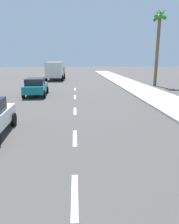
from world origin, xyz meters
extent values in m
plane|color=#423F3D|center=(0.00, 20.00, 0.00)|extent=(160.00, 160.00, 0.00)
cube|color=#9E998E|center=(7.06, 22.00, 0.07)|extent=(3.60, 80.00, 0.14)
cube|color=white|center=(0.00, 8.87, 0.00)|extent=(0.16, 1.80, 0.01)
cube|color=white|center=(0.00, 12.69, 0.00)|extent=(0.16, 1.80, 0.01)
cube|color=white|center=(0.00, 17.41, 0.00)|extent=(0.16, 1.80, 0.01)
cube|color=white|center=(0.00, 22.51, 0.00)|extent=(0.16, 1.80, 0.01)
cube|color=white|center=(0.00, 27.44, 0.00)|extent=(0.16, 1.80, 0.01)
cylinder|color=black|center=(-3.03, 14.58, 0.32)|extent=(0.21, 0.65, 0.64)
cube|color=#14727A|center=(-3.54, 23.62, 0.69)|extent=(1.92, 4.25, 0.64)
cube|color=black|center=(-3.53, 23.42, 1.29)|extent=(1.63, 2.23, 0.56)
cylinder|color=black|center=(-4.47, 25.01, 0.32)|extent=(0.21, 0.65, 0.64)
cylinder|color=black|center=(-2.72, 25.08, 0.32)|extent=(0.21, 0.65, 0.64)
cylinder|color=black|center=(-4.36, 22.17, 0.32)|extent=(0.21, 0.65, 0.64)
cylinder|color=black|center=(-2.60, 22.24, 0.32)|extent=(0.21, 0.65, 0.64)
cube|color=maroon|center=(-3.05, 40.75, 1.20)|extent=(2.47, 2.41, 1.40)
cube|color=silver|center=(-3.14, 37.76, 1.65)|extent=(2.53, 4.23, 2.30)
cylinder|color=black|center=(-4.25, 40.66, 0.45)|extent=(0.31, 0.91, 0.90)
cylinder|color=black|center=(-1.85, 40.58, 0.45)|extent=(0.31, 0.91, 0.90)
cylinder|color=black|center=(-4.37, 36.76, 0.45)|extent=(0.31, 0.91, 0.90)
cylinder|color=black|center=(-1.97, 36.68, 0.45)|extent=(0.31, 0.91, 0.90)
cylinder|color=brown|center=(9.91, 29.88, 4.19)|extent=(0.38, 0.38, 8.39)
cone|color=#2D8433|center=(10.16, 29.93, 8.24)|extent=(0.65, 1.52, 1.21)
cone|color=#2D8433|center=(10.03, 30.10, 8.24)|extent=(1.65, 1.22, 1.60)
cone|color=#2D8433|center=(9.75, 30.07, 8.24)|extent=(1.40, 1.49, 1.18)
cone|color=#2D8433|center=(9.66, 29.86, 8.24)|extent=(0.52, 1.33, 1.13)
cone|color=#2D8433|center=(9.75, 29.68, 8.24)|extent=(1.27, 1.14, 1.31)
cone|color=#2D8433|center=(10.00, 29.65, 8.24)|extent=(1.53, 0.94, 1.28)
camera|label=1|loc=(0.07, 4.43, 3.20)|focal=33.49mm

